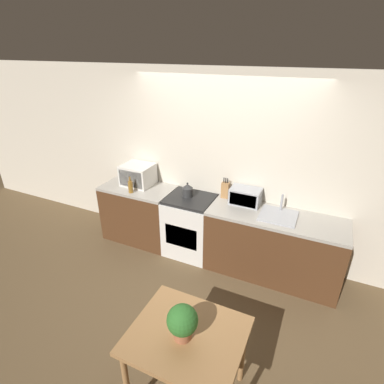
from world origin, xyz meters
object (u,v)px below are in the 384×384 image
at_px(stove_range, 190,225).
at_px(microwave, 138,175).
at_px(toaster_oven, 245,196).
at_px(kettle, 187,190).
at_px(dining_table, 187,343).
at_px(bottle, 131,187).

xyz_separation_m(stove_range, microwave, (-0.92, 0.09, 0.61)).
height_order(stove_range, toaster_oven, toaster_oven).
bearing_deg(toaster_oven, microwave, -177.62).
bearing_deg(kettle, stove_range, -30.62).
xyz_separation_m(toaster_oven, dining_table, (0.13, -2.07, -0.34)).
distance_m(microwave, bottle, 0.30).
xyz_separation_m(stove_range, dining_table, (0.87, -1.91, 0.22)).
xyz_separation_m(stove_range, bottle, (-0.85, -0.20, 0.55)).
bearing_deg(dining_table, microwave, 131.78).
height_order(kettle, microwave, microwave).
xyz_separation_m(kettle, microwave, (-0.86, 0.06, 0.06)).
bearing_deg(bottle, dining_table, -44.77).
bearing_deg(dining_table, toaster_oven, 93.60).
height_order(kettle, bottle, bottle).
distance_m(stove_range, bottle, 1.03).
bearing_deg(stove_range, dining_table, -65.54).
relative_size(stove_range, kettle, 4.28).
bearing_deg(bottle, toaster_oven, 12.70).
bearing_deg(microwave, stove_range, -5.52).
height_order(stove_range, kettle, kettle).
height_order(microwave, toaster_oven, microwave).
relative_size(stove_range, microwave, 2.01).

